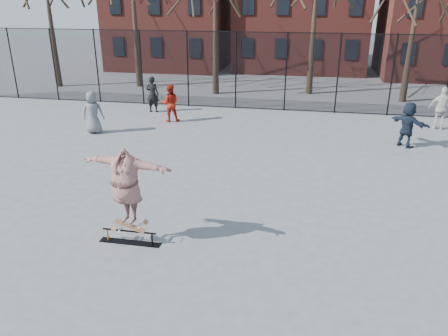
% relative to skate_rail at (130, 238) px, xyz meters
% --- Properties ---
extents(ground, '(100.00, 100.00, 0.00)m').
position_rel_skate_rail_xyz_m(ground, '(1.76, 0.95, -0.14)').
color(ground, '#5C5C60').
extents(skate_rail, '(1.57, 0.24, 0.35)m').
position_rel_skate_rail_xyz_m(skate_rail, '(0.00, 0.00, 0.00)').
color(skate_rail, black).
rests_on(skate_rail, ground).
extents(skateboard, '(0.85, 0.20, 0.10)m').
position_rel_skate_rail_xyz_m(skateboard, '(0.03, 0.00, 0.26)').
color(skateboard, olive).
rests_on(skateboard, skate_rail).
extents(skater, '(2.39, 0.97, 1.89)m').
position_rel_skate_rail_xyz_m(skater, '(0.03, 0.00, 1.26)').
color(skater, '#543482').
rests_on(skater, skateboard).
extents(bystander_grey, '(1.02, 0.78, 1.86)m').
position_rel_skate_rail_xyz_m(bystander_grey, '(-5.05, 8.39, 0.79)').
color(bystander_grey, slate).
rests_on(bystander_grey, ground).
extents(bystander_black, '(0.69, 0.47, 1.85)m').
position_rel_skate_rail_xyz_m(bystander_black, '(-3.73, 12.42, 0.79)').
color(bystander_black, black).
rests_on(bystander_black, ground).
extents(bystander_red, '(1.02, 0.90, 1.78)m').
position_rel_skate_rail_xyz_m(bystander_red, '(-2.31, 10.86, 0.76)').
color(bystander_red, '#A71D0E').
rests_on(bystander_red, ground).
extents(bystander_white, '(1.18, 0.61, 1.93)m').
position_rel_skate_rail_xyz_m(bystander_white, '(10.10, 11.86, 0.83)').
color(bystander_white, beige).
rests_on(bystander_white, ground).
extents(bystander_navy, '(1.57, 1.57, 1.82)m').
position_rel_skate_rail_xyz_m(bystander_navy, '(8.12, 9.03, 0.77)').
color(bystander_navy, '#192232').
rests_on(bystander_navy, ground).
extents(fence, '(34.03, 0.07, 4.00)m').
position_rel_skate_rail_xyz_m(fence, '(1.75, 13.95, 1.92)').
color(fence, black).
rests_on(fence, ground).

